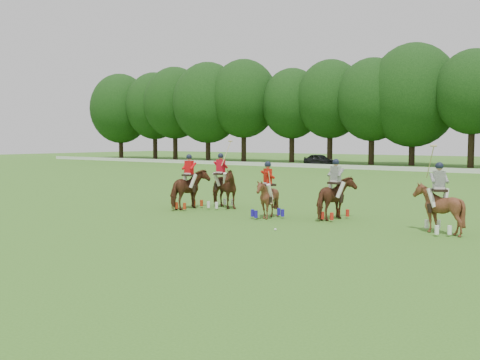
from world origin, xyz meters
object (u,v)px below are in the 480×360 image
Objects in this scene: polo_red_c at (268,198)px; polo_ball at (275,230)px; car_left at (319,160)px; polo_red_a at (189,189)px; polo_red_b at (221,188)px; polo_stripe_b at (438,208)px; polo_stripe_a at (335,198)px.

polo_ball is at bearing -52.03° from polo_red_c.
polo_red_a is at bearing -143.25° from car_left.
polo_red_b is at bearing 157.46° from polo_red_c.
polo_ball is (5.19, -3.68, -0.87)m from polo_red_b.
polo_red_a is 0.81× the size of polo_red_b.
polo_red_c is at bearing -22.54° from polo_red_b.
car_left is 1.41× the size of polo_stripe_b.
polo_stripe_b reaches higher than polo_ball.
polo_red_c is (3.44, -1.43, -0.11)m from polo_red_b.
polo_red_b reaches higher than car_left.
polo_red_c is 2.64m from polo_stripe_a.
car_left is 45.66m from polo_ball.
polo_red_b is at bearing 178.35° from polo_stripe_a.
polo_red_a is 10.81m from polo_stripe_b.
car_left is at bearing 114.45° from polo_red_c.
polo_red_a is at bearing 157.00° from polo_ball.
polo_ball is at bearing -137.01° from car_left.
polo_red_a is 1.09× the size of polo_red_c.
polo_stripe_a reaches higher than polo_ball.
car_left is 45.50m from polo_stripe_b.
polo_ball is at bearing -99.08° from polo_stripe_a.
car_left is 1.68× the size of polo_red_a.
polo_stripe_b is at bearing -5.54° from polo_red_b.
car_left is 1.82× the size of polo_red_c.
polo_red_c is 6.43m from polo_stripe_b.
car_left reaches higher than polo_ball.
polo_stripe_a is at bearing -134.32° from car_left.
polo_red_b reaches higher than polo_red_a.
polo_red_b is 1.28× the size of polo_stripe_a.
polo_red_c is at bearing -175.81° from polo_stripe_b.
polo_red_a is 6.77m from polo_stripe_a.
polo_red_a is 6.74m from polo_ball.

